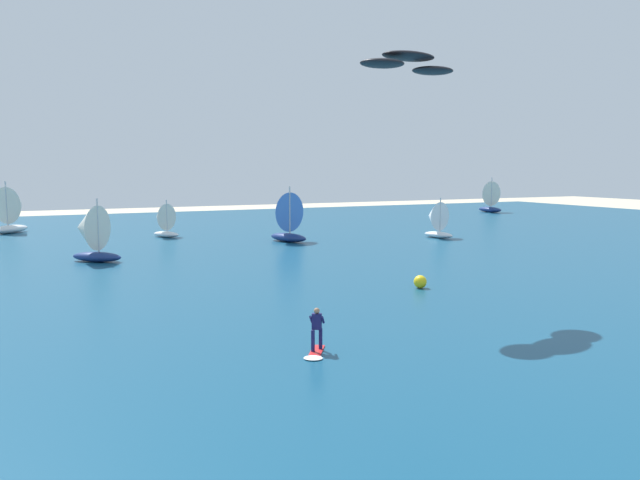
# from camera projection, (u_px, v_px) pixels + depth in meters

# --- Properties ---
(ocean) EXTENTS (160.00, 90.00, 0.10)m
(ocean) POSITION_uv_depth(u_px,v_px,m) (174.00, 250.00, 52.45)
(ocean) COLOR navy
(ocean) RESTS_ON ground
(kitesurfer) EXTENTS (1.54, 1.95, 1.67)m
(kitesurfer) POSITION_uv_depth(u_px,v_px,m) (316.00, 337.00, 23.01)
(kitesurfer) COLOR red
(kitesurfer) RESTS_ON ocean
(kite) EXTENTS (6.01, 3.09, 0.87)m
(kite) POSITION_uv_depth(u_px,v_px,m) (408.00, 63.00, 29.73)
(kite) COLOR black
(sailboat_far_right) EXTENTS (3.92, 4.61, 5.36)m
(sailboat_far_right) POSITION_uv_depth(u_px,v_px,m) (487.00, 196.00, 96.03)
(sailboat_far_right) COLOR navy
(sailboat_far_right) RESTS_ON ocean
(sailboat_heeled_over) EXTENTS (3.14, 3.36, 3.73)m
(sailboat_heeled_over) POSITION_uv_depth(u_px,v_px,m) (162.00, 220.00, 61.42)
(sailboat_heeled_over) COLOR white
(sailboat_heeled_over) RESTS_ON ocean
(sailboat_mid_left) EXTENTS (4.82, 4.82, 5.46)m
(sailboat_mid_left) POSITION_uv_depth(u_px,v_px,m) (13.00, 209.00, 65.49)
(sailboat_mid_left) COLOR white
(sailboat_mid_left) RESTS_ON ocean
(sailboat_trailing) EXTENTS (4.10, 4.59, 5.16)m
(sailboat_trailing) POSITION_uv_depth(u_px,v_px,m) (284.00, 216.00, 57.77)
(sailboat_trailing) COLOR navy
(sailboat_trailing) RESTS_ON ocean
(sailboat_outermost) EXTENTS (4.16, 4.00, 4.64)m
(sailboat_outermost) POSITION_uv_depth(u_px,v_px,m) (89.00, 233.00, 45.28)
(sailboat_outermost) COLOR navy
(sailboat_outermost) RESTS_ON ocean
(sailboat_mid_right) EXTENTS (3.09, 3.52, 3.96)m
(sailboat_mid_right) POSITION_uv_depth(u_px,v_px,m) (435.00, 219.00, 60.94)
(sailboat_mid_right) COLOR white
(sailboat_mid_right) RESTS_ON ocean
(marker_buoy) EXTENTS (0.75, 0.75, 0.75)m
(marker_buoy) POSITION_uv_depth(u_px,v_px,m) (420.00, 282.00, 35.43)
(marker_buoy) COLOR yellow
(marker_buoy) RESTS_ON ocean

